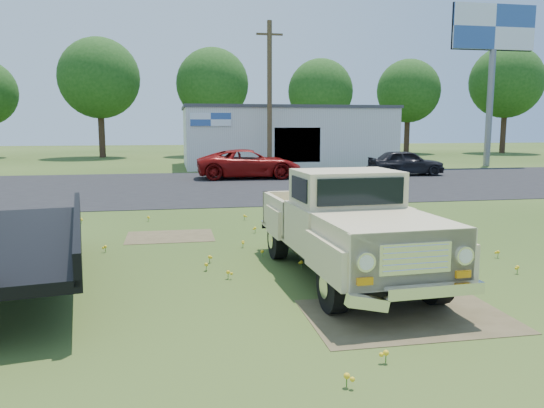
{
  "coord_description": "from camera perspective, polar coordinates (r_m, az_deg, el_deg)",
  "views": [
    {
      "loc": [
        -1.9,
        -10.07,
        2.82
      ],
      "look_at": [
        0.19,
        1.0,
        1.15
      ],
      "focal_mm": 35.0,
      "sensor_mm": 36.0,
      "label": 1
    }
  ],
  "objects": [
    {
      "name": "ground",
      "position": [
        10.63,
        -0.02,
        -6.96
      ],
      "size": [
        140.0,
        140.0,
        0.0
      ],
      "primitive_type": "plane",
      "color": "#263F14",
      "rests_on": "ground"
    },
    {
      "name": "flatbed_trailer",
      "position": [
        10.36,
        -26.46,
        -2.75
      ],
      "size": [
        3.5,
        7.42,
        1.94
      ],
      "primitive_type": null,
      "rotation": [
        0.0,
        0.0,
        0.16
      ],
      "color": "black",
      "rests_on": "ground"
    },
    {
      "name": "billboard",
      "position": [
        40.94,
        22.7,
        15.83
      ],
      "size": [
        6.1,
        0.45,
        11.05
      ],
      "color": "slate",
      "rests_on": "ground"
    },
    {
      "name": "asphalt_lot",
      "position": [
        25.3,
        -6.32,
        1.98
      ],
      "size": [
        90.0,
        14.0,
        0.02
      ],
      "primitive_type": "cube",
      "color": "black",
      "rests_on": "ground"
    },
    {
      "name": "treeline_d",
      "position": [
        50.87,
        -6.41,
        12.66
      ],
      "size": [
        6.72,
        6.72,
        10.0
      ],
      "color": "#3D271C",
      "rests_on": "ground"
    },
    {
      "name": "utility_pole_mid",
      "position": [
        32.66,
        -0.27,
        11.56
      ],
      "size": [
        1.6,
        0.3,
        9.0
      ],
      "color": "#463120",
      "rests_on": "ground"
    },
    {
      "name": "vintage_pickup_truck",
      "position": [
        9.89,
        7.91,
        -2.19
      ],
      "size": [
        2.46,
        5.69,
        2.03
      ],
      "primitive_type": null,
      "rotation": [
        0.0,
        0.0,
        0.05
      ],
      "color": "beige",
      "rests_on": "ground"
    },
    {
      "name": "treeline_g",
      "position": [
        60.63,
        23.9,
        11.92
      ],
      "size": [
        7.36,
        7.36,
        10.95
      ],
      "color": "#3D271C",
      "rests_on": "ground"
    },
    {
      "name": "dirt_patch_b",
      "position": [
        13.86,
        -10.9,
        -3.47
      ],
      "size": [
        2.2,
        1.6,
        0.01
      ],
      "primitive_type": "cube",
      "color": "brown",
      "rests_on": "ground"
    },
    {
      "name": "treeline_e",
      "position": [
        51.1,
        5.24,
        11.95
      ],
      "size": [
        6.08,
        6.08,
        9.04
      ],
      "color": "#3D271C",
      "rests_on": "ground"
    },
    {
      "name": "commercial_building",
      "position": [
        37.9,
        1.36,
        7.34
      ],
      "size": [
        14.2,
        8.2,
        4.15
      ],
      "color": "silver",
      "rests_on": "ground"
    },
    {
      "name": "treeline_f",
      "position": [
        56.95,
        14.46,
        11.67
      ],
      "size": [
        6.4,
        6.4,
        9.52
      ],
      "color": "#3D271C",
      "rests_on": "ground"
    },
    {
      "name": "dirt_patch_a",
      "position": [
        8.34,
        14.36,
        -11.62
      ],
      "size": [
        3.0,
        2.0,
        0.01
      ],
      "primitive_type": "cube",
      "color": "brown",
      "rests_on": "ground"
    },
    {
      "name": "red_pickup",
      "position": [
        28.58,
        -2.5,
        4.32
      ],
      "size": [
        5.63,
        2.71,
        1.55
      ],
      "primitive_type": "imported",
      "rotation": [
        0.0,
        0.0,
        1.55
      ],
      "color": "maroon",
      "rests_on": "ground"
    },
    {
      "name": "treeline_c",
      "position": [
        50.12,
        -18.1,
        12.73
      ],
      "size": [
        7.04,
        7.04,
        10.47
      ],
      "color": "#3D271C",
      "rests_on": "ground"
    },
    {
      "name": "dark_sedan",
      "position": [
        31.22,
        14.19,
        4.32
      ],
      "size": [
        4.36,
        2.0,
        1.45
      ],
      "primitive_type": "imported",
      "rotation": [
        0.0,
        0.0,
        1.5
      ],
      "color": "black",
      "rests_on": "ground"
    }
  ]
}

